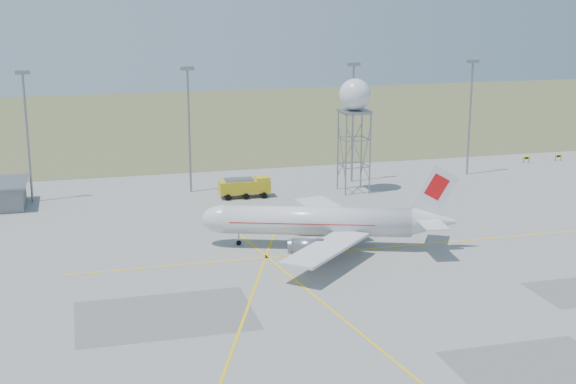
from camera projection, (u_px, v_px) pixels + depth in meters
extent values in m
plane|color=#A1A09B|center=(405.00, 356.00, 72.82)|extent=(400.00, 400.00, 0.00)
cube|color=#515F34|center=(189.00, 120.00, 203.98)|extent=(400.00, 120.00, 0.03)
cylinder|color=gray|center=(28.00, 139.00, 123.48)|extent=(0.36, 0.36, 20.00)
cube|color=gray|center=(22.00, 72.00, 120.98)|extent=(2.20, 0.50, 0.60)
cylinder|color=gray|center=(189.00, 132.00, 129.71)|extent=(0.36, 0.36, 20.00)
cube|color=gray|center=(187.00, 68.00, 127.21)|extent=(2.20, 0.50, 0.60)
cylinder|color=gray|center=(353.00, 124.00, 136.69)|extent=(0.36, 0.36, 20.00)
cube|color=gray|center=(354.00, 64.00, 134.19)|extent=(2.20, 0.50, 0.60)
cylinder|color=gray|center=(470.00, 119.00, 142.17)|extent=(0.36, 0.36, 20.00)
cube|color=gray|center=(473.00, 61.00, 139.67)|extent=(2.20, 0.50, 0.60)
cylinder|color=black|center=(523.00, 161.00, 153.88)|extent=(0.10, 0.10, 0.80)
cylinder|color=black|center=(529.00, 161.00, 154.18)|extent=(0.10, 0.10, 0.80)
cube|color=yellow|center=(526.00, 158.00, 153.90)|extent=(1.60, 0.15, 0.50)
cube|color=black|center=(527.00, 158.00, 153.82)|extent=(0.80, 0.03, 0.30)
cylinder|color=black|center=(555.00, 159.00, 155.63)|extent=(0.10, 0.10, 0.80)
cylinder|color=black|center=(561.00, 159.00, 155.93)|extent=(0.10, 0.10, 0.80)
cube|color=yellow|center=(558.00, 156.00, 155.64)|extent=(1.60, 0.15, 0.50)
cube|color=black|center=(559.00, 156.00, 155.57)|extent=(0.80, 0.03, 0.30)
cylinder|color=silver|center=(317.00, 221.00, 102.81)|extent=(23.95, 11.40, 3.70)
ellipsoid|color=silver|center=(224.00, 219.00, 103.68)|extent=(6.81, 5.44, 3.70)
cube|color=black|center=(216.00, 215.00, 103.63)|extent=(1.99, 2.38, 0.90)
cone|color=silver|center=(434.00, 221.00, 101.67)|extent=(6.46, 5.32, 3.70)
cube|color=silver|center=(435.00, 192.00, 100.72)|extent=(5.69, 2.21, 6.96)
cube|color=red|center=(437.00, 187.00, 100.55)|extent=(3.12, 1.34, 3.57)
cube|color=silver|center=(428.00, 211.00, 104.46)|extent=(4.47, 5.78, 0.17)
cube|color=silver|center=(432.00, 224.00, 98.73)|extent=(4.47, 5.78, 0.17)
cube|color=silver|center=(329.00, 211.00, 110.99)|extent=(6.17, 15.23, 0.33)
cube|color=silver|center=(326.00, 248.00, 94.88)|extent=(13.64, 13.59, 0.33)
cylinder|color=slate|center=(312.00, 222.00, 108.50)|extent=(4.37, 3.29, 2.13)
cylinder|color=slate|center=(308.00, 247.00, 98.12)|extent=(4.37, 3.29, 2.13)
cube|color=red|center=(303.00, 220.00, 102.92)|extent=(18.72, 9.62, 0.11)
cylinder|color=black|center=(239.00, 242.00, 104.31)|extent=(0.82, 0.82, 0.83)
cube|color=black|center=(331.00, 244.00, 103.44)|extent=(2.70, 5.55, 0.83)
cylinder|color=gray|center=(331.00, 241.00, 103.34)|extent=(0.28, 0.28, 1.67)
cylinder|color=gray|center=(346.00, 155.00, 128.28)|extent=(0.25, 0.25, 13.35)
cylinder|color=gray|center=(370.00, 153.00, 129.30)|extent=(0.25, 0.25, 13.35)
cylinder|color=gray|center=(361.00, 149.00, 133.15)|extent=(0.25, 0.25, 13.35)
cylinder|color=gray|center=(338.00, 150.00, 132.12)|extent=(0.25, 0.25, 13.35)
cube|color=gray|center=(355.00, 111.00, 129.08)|extent=(4.71, 4.71, 0.26)
sphere|color=silver|center=(355.00, 95.00, 128.42)|extent=(5.13, 5.13, 5.13)
cube|color=gold|center=(245.00, 186.00, 128.04)|extent=(8.21, 2.99, 1.98)
cube|color=gold|center=(262.00, 181.00, 128.46)|extent=(2.25, 2.60, 1.26)
cube|color=black|center=(266.00, 180.00, 128.58)|extent=(0.17, 2.35, 0.90)
cube|color=gray|center=(239.00, 180.00, 127.56)|extent=(4.58, 2.32, 0.36)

